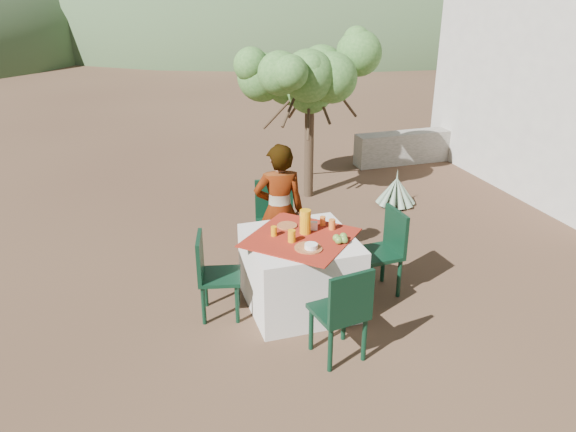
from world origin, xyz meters
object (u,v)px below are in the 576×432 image
object	(u,v)px
chair_right	(385,248)
shrub_tree	(313,84)
person	(279,211)
agave	(396,192)
chair_left	(212,272)
table	(300,272)
chair_near	(343,310)
juice_pitcher	(305,222)
chair_far	(275,218)

from	to	relation	value
chair_right	shrub_tree	world-z (taller)	shrub_tree
person	shrub_tree	distance (m)	2.65
chair_right	agave	world-z (taller)	chair_right
chair_left	chair_right	bearing A→B (deg)	-79.28
person	table	bearing A→B (deg)	98.05
person	shrub_tree	bearing A→B (deg)	-109.83
chair_near	juice_pitcher	xyz separation A→B (m)	(0.01, 1.02, 0.38)
table	shrub_tree	world-z (taller)	shrub_tree
person	chair_right	bearing A→B (deg)	150.32
chair_far	chair_right	distance (m)	1.35
chair_left	agave	size ratio (longest dim) A/B	1.41
juice_pitcher	shrub_tree	bearing A→B (deg)	69.03
chair_near	person	size ratio (longest dim) A/B	0.60
chair_near	agave	xyz separation A→B (m)	(2.12, 3.07, -0.30)
chair_left	shrub_tree	world-z (taller)	shrub_tree
chair_far	person	world-z (taller)	person
chair_right	juice_pitcher	world-z (taller)	juice_pitcher
chair_right	shrub_tree	distance (m)	3.14
agave	juice_pitcher	bearing A→B (deg)	-135.81
person	juice_pitcher	world-z (taller)	person
chair_far	chair_near	size ratio (longest dim) A/B	1.05
agave	chair_far	bearing A→B (deg)	-152.97
chair_right	agave	xyz separation A→B (m)	(1.25, 2.12, -0.30)
chair_near	chair_far	bearing A→B (deg)	-98.17
chair_right	juice_pitcher	bearing A→B (deg)	-97.20
chair_right	shrub_tree	bearing A→B (deg)	172.61
chair_far	agave	world-z (taller)	chair_far
chair_far	chair_near	distance (m)	1.98
chair_left	chair_right	distance (m)	1.79
table	chair_left	world-z (taller)	chair_left
table	chair_near	size ratio (longest dim) A/B	1.44
shrub_tree	table	bearing A→B (deg)	-111.72
person	shrub_tree	xyz separation A→B (m)	(1.16, 2.19, 0.92)
chair_near	chair_right	xyz separation A→B (m)	(0.87, 0.95, 0.00)
shrub_tree	chair_far	bearing A→B (deg)	-120.67
chair_far	person	distance (m)	0.38
chair_right	agave	bearing A→B (deg)	146.58
table	chair_left	xyz separation A→B (m)	(-0.86, 0.09, 0.09)
table	shrub_tree	size ratio (longest dim) A/B	0.62
table	chair_near	distance (m)	0.96
chair_near	chair_right	size ratio (longest dim) A/B	1.00
chair_left	person	bearing A→B (deg)	-40.33
chair_far	table	bearing A→B (deg)	-81.88
chair_left	shrub_tree	bearing A→B (deg)	-22.31
person	shrub_tree	size ratio (longest dim) A/B	0.71
juice_pitcher	chair_left	bearing A→B (deg)	179.12
chair_near	chair_left	xyz separation A→B (m)	(-0.93, 1.03, -0.03)
chair_far	juice_pitcher	xyz separation A→B (m)	(0.03, -0.96, 0.35)
chair_right	person	bearing A→B (deg)	-130.54
table	juice_pitcher	xyz separation A→B (m)	(0.07, 0.07, 0.50)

